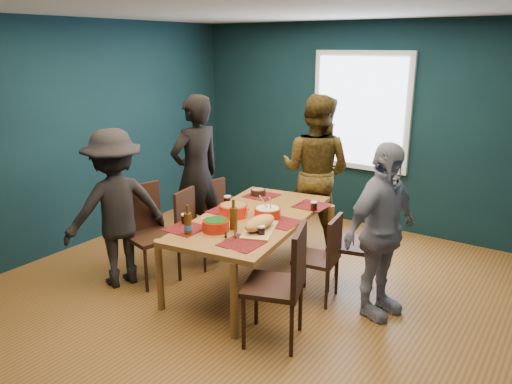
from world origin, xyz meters
TOP-DOWN VIEW (x-y plane):
  - room at (0.00, 0.27)m, footprint 5.01×5.01m
  - dining_table at (-0.10, 0.10)m, footprint 1.26×2.08m
  - chair_left_far at (-1.00, 0.66)m, footprint 0.45×0.45m
  - chair_left_mid at (-0.96, 0.16)m, footprint 0.44×0.44m
  - chair_left_near at (-1.12, -0.38)m, footprint 0.55×0.55m
  - chair_right_far at (0.85, 0.62)m, footprint 0.53×0.53m
  - chair_right_mid at (0.65, 0.21)m, footprint 0.44×0.44m
  - chair_right_near at (0.71, -0.61)m, footprint 0.59×0.59m
  - person_far_left at (-1.20, 0.52)m, footprint 0.57×0.75m
  - person_back at (-0.11, 1.45)m, footprint 0.95×0.77m
  - person_right at (1.17, 0.27)m, footprint 0.62×1.01m
  - person_near_left at (-1.27, -0.63)m, footprint 0.95×1.20m
  - bowl_salad at (-0.27, 0.00)m, footprint 0.29×0.29m
  - bowl_dumpling at (0.05, 0.14)m, footprint 0.26×0.26m
  - bowl_herbs at (-0.16, -0.42)m, footprint 0.25×0.25m
  - cutting_board at (0.18, -0.20)m, footprint 0.42×0.66m
  - small_bowl at (-0.47, 0.74)m, footprint 0.17×0.17m
  - beer_bottle_a at (-0.31, -0.63)m, footprint 0.08×0.08m
  - beer_bottle_b at (-0.05, -0.29)m, footprint 0.07×0.07m
  - cola_glass_a at (-0.52, -0.44)m, footprint 0.07×0.07m
  - cola_glass_b at (0.27, -0.29)m, footprint 0.07×0.07m
  - cola_glass_c at (0.32, 0.61)m, footprint 0.07×0.07m
  - cola_glass_d at (-0.53, 0.24)m, footprint 0.08×0.08m
  - napkin_a at (0.29, 0.17)m, footprint 0.18×0.18m
  - napkin_b at (-0.41, -0.19)m, footprint 0.16×0.16m
  - napkin_c at (0.28, -0.64)m, footprint 0.17×0.17m

SIDE VIEW (x-z plane):
  - chair_left_far at x=-1.00m, z-range 0.07..0.91m
  - chair_left_mid at x=-0.96m, z-range 0.07..0.92m
  - chair_right_mid at x=0.65m, z-range 0.07..0.93m
  - chair_right_far at x=0.85m, z-range 0.08..1.05m
  - chair_left_near at x=-1.12m, z-range 0.08..1.09m
  - chair_right_near at x=0.71m, z-range 0.08..1.10m
  - dining_table at x=-0.10m, z-range 0.30..1.05m
  - napkin_b at x=-0.41m, z-range 0.74..0.75m
  - napkin_a at x=0.29m, z-range 0.74..0.75m
  - napkin_c at x=0.28m, z-range 0.74..0.75m
  - small_bowl at x=-0.47m, z-range 0.75..0.82m
  - cola_glass_c at x=0.32m, z-range 0.75..0.85m
  - cola_glass_b at x=0.27m, z-range 0.75..0.85m
  - cola_glass_a at x=-0.52m, z-range 0.75..0.85m
  - bowl_herbs at x=-0.16m, z-range 0.75..0.86m
  - cola_glass_d at x=-0.53m, z-range 0.75..0.85m
  - bowl_dumpling at x=0.05m, z-range 0.68..0.93m
  - person_right at x=1.17m, z-range 0.00..1.61m
  - bowl_salad at x=-0.27m, z-range 0.75..0.87m
  - cutting_board at x=0.18m, z-range 0.74..0.88m
  - person_near_left at x=-1.27m, z-range 0.00..1.62m
  - beer_bottle_a at x=-0.31m, z-range 0.71..0.98m
  - beer_bottle_b at x=-0.05m, z-range 0.71..1.00m
  - person_back at x=-0.11m, z-range 0.00..1.85m
  - person_far_left at x=-1.20m, z-range 0.00..1.86m
  - room at x=0.00m, z-range 0.01..2.73m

